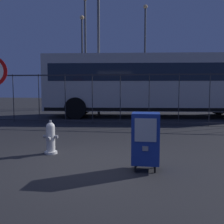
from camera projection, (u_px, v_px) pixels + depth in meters
name	position (u px, v px, depth m)	size (l,w,h in m)	color
ground_plane	(87.00, 165.00, 4.97)	(60.00, 60.00, 0.00)	#262628
fire_hydrant	(51.00, 138.00, 5.81)	(0.33, 0.32, 0.75)	silver
newspaper_box_primary	(146.00, 138.00, 4.63)	(0.48, 0.42, 1.02)	black
fence_barrier	(120.00, 99.00, 10.36)	(18.03, 0.04, 2.00)	#2D2D33
bus_near	(153.00, 82.00, 13.07)	(10.69, 3.58, 3.00)	beige
street_light_near_left	(98.00, 26.00, 13.84)	(0.32, 0.32, 8.23)	#4C4F54
street_light_near_right	(82.00, 54.00, 19.38)	(0.32, 0.32, 6.67)	#4C4F54
street_light_far_left	(145.00, 49.00, 19.78)	(0.32, 0.32, 7.57)	#4C4F54
street_light_far_right	(85.00, 45.00, 18.37)	(0.32, 0.32, 7.69)	#4C4F54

